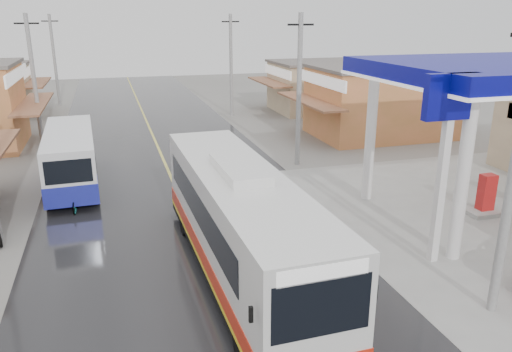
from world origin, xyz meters
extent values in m
cube|color=black|center=(0.00, 15.00, 0.01)|extent=(12.00, 90.00, 0.02)
cube|color=#D8CC4C|center=(0.00, 15.00, 0.02)|extent=(0.15, 90.00, 0.01)
cube|color=gray|center=(13.00, 6.00, 0.01)|extent=(16.00, 16.00, 0.03)
cylinder|color=white|center=(8.00, 9.00, 2.75)|extent=(0.44, 0.44, 5.50)
cylinder|color=white|center=(8.00, 3.00, 2.75)|extent=(0.44, 0.44, 5.50)
cube|color=gray|center=(13.00, 6.00, 0.10)|extent=(4.00, 1.20, 0.20)
cube|color=#B21919|center=(11.80, 6.00, 0.95)|extent=(0.60, 0.45, 1.50)
cube|color=white|center=(7.20, 3.00, 3.00)|extent=(0.25, 0.25, 6.00)
cube|color=#090A82|center=(7.20, 3.00, 5.50)|extent=(1.80, 0.30, 1.40)
cube|color=silver|center=(0.79, 3.81, 1.98)|extent=(2.66, 11.64, 2.85)
cube|color=black|center=(0.79, 3.81, 0.45)|extent=(2.68, 11.66, 0.29)
cube|color=red|center=(0.79, 3.81, 0.94)|extent=(2.70, 11.68, 0.53)
cube|color=yellow|center=(0.79, 3.81, 0.62)|extent=(2.71, 11.69, 0.14)
cube|color=black|center=(0.78, 4.29, 2.29)|extent=(2.65, 9.23, 0.97)
cube|color=black|center=(0.91, -1.94, 2.39)|extent=(2.12, 0.16, 1.26)
cube|color=black|center=(0.67, 9.55, 2.39)|extent=(2.12, 0.16, 1.06)
cube|color=white|center=(0.91, -1.94, 3.16)|extent=(1.92, 0.16, 0.34)
cube|color=silver|center=(0.79, 3.81, 3.55)|extent=(1.22, 2.92, 0.29)
cylinder|color=black|center=(-0.18, -0.27, 0.55)|extent=(0.36, 1.07, 1.06)
cylinder|color=black|center=(1.93, -0.23, 0.55)|extent=(0.36, 1.07, 1.06)
cylinder|color=black|center=(-0.34, 7.45, 0.55)|extent=(0.36, 1.07, 1.06)
cylinder|color=black|center=(1.77, 7.50, 0.55)|extent=(0.36, 1.07, 1.06)
cube|color=black|center=(-0.45, -1.72, 2.34)|extent=(0.08, 0.08, 0.34)
cube|color=black|center=(2.26, -1.66, 2.34)|extent=(0.08, 0.08, 0.34)
cube|color=silver|center=(-4.66, 14.63, 1.57)|extent=(2.44, 8.07, 2.22)
cube|color=#1C239F|center=(-4.66, 14.63, 0.82)|extent=(2.49, 8.11, 0.89)
cube|color=black|center=(-4.66, 14.63, 1.89)|extent=(2.43, 6.74, 0.80)
cube|color=black|center=(-4.50, 10.69, 1.89)|extent=(1.84, 0.19, 0.98)
cylinder|color=black|center=(-5.49, 11.76, 0.46)|extent=(0.30, 0.90, 0.89)
cylinder|color=black|center=(-3.60, 11.83, 0.46)|extent=(0.30, 0.90, 0.89)
cylinder|color=black|center=(-5.72, 17.44, 0.46)|extent=(0.30, 0.90, 0.89)
cylinder|color=black|center=(-3.82, 17.51, 0.46)|extent=(0.30, 0.90, 0.89)
imported|color=black|center=(-4.36, 11.33, 0.47)|extent=(0.82, 1.86, 0.95)
imported|color=#297B41|center=(-4.36, 11.12, 1.15)|extent=(0.61, 0.44, 1.57)
camera|label=1|loc=(-2.73, -9.71, 7.81)|focal=35.00mm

